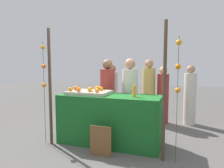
% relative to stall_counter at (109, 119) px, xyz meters
% --- Properties ---
extents(ground_plane, '(24.00, 24.00, 0.00)m').
position_rel_stall_counter_xyz_m(ground_plane, '(0.00, 0.00, -0.47)').
color(ground_plane, '#565451').
extents(stall_counter, '(1.94, 0.71, 0.94)m').
position_rel_stall_counter_xyz_m(stall_counter, '(0.00, 0.00, 0.00)').
color(stall_counter, '#196023').
rests_on(stall_counter, ground_plane).
extents(orange_tray, '(0.81, 0.60, 0.06)m').
position_rel_stall_counter_xyz_m(orange_tray, '(-0.43, 0.03, 0.50)').
color(orange_tray, '#B2AD99').
rests_on(orange_tray, stall_counter).
extents(orange_0, '(0.08, 0.08, 0.08)m').
position_rel_stall_counter_xyz_m(orange_0, '(-0.76, -0.14, 0.57)').
color(orange_0, orange).
rests_on(orange_0, orange_tray).
extents(orange_1, '(0.08, 0.08, 0.08)m').
position_rel_stall_counter_xyz_m(orange_1, '(-0.19, -0.15, 0.57)').
color(orange_1, orange).
rests_on(orange_1, orange_tray).
extents(orange_2, '(0.08, 0.08, 0.08)m').
position_rel_stall_counter_xyz_m(orange_2, '(-0.32, 0.25, 0.57)').
color(orange_2, orange).
rests_on(orange_2, orange_tray).
extents(orange_3, '(0.08, 0.08, 0.08)m').
position_rel_stall_counter_xyz_m(orange_3, '(-0.37, -0.08, 0.57)').
color(orange_3, orange).
rests_on(orange_3, orange_tray).
extents(orange_4, '(0.09, 0.09, 0.09)m').
position_rel_stall_counter_xyz_m(orange_4, '(-0.75, 0.04, 0.58)').
color(orange_4, orange).
rests_on(orange_4, orange_tray).
extents(orange_5, '(0.08, 0.08, 0.08)m').
position_rel_stall_counter_xyz_m(orange_5, '(-0.41, 0.02, 0.57)').
color(orange_5, orange).
rests_on(orange_5, orange_tray).
extents(orange_6, '(0.09, 0.09, 0.09)m').
position_rel_stall_counter_xyz_m(orange_6, '(-0.56, -0.17, 0.58)').
color(orange_6, orange).
rests_on(orange_6, orange_tray).
extents(orange_7, '(0.08, 0.08, 0.08)m').
position_rel_stall_counter_xyz_m(orange_7, '(-0.23, 0.15, 0.57)').
color(orange_7, orange).
rests_on(orange_7, orange_tray).
extents(orange_8, '(0.09, 0.09, 0.09)m').
position_rel_stall_counter_xyz_m(orange_8, '(-0.31, 0.11, 0.58)').
color(orange_8, orange).
rests_on(orange_8, orange_tray).
extents(juice_bottle, '(0.07, 0.07, 0.22)m').
position_rel_stall_counter_xyz_m(juice_bottle, '(0.50, -0.07, 0.58)').
color(juice_bottle, orange).
rests_on(juice_bottle, stall_counter).
extents(chalkboard_sign, '(0.38, 0.03, 0.52)m').
position_rel_stall_counter_xyz_m(chalkboard_sign, '(0.05, -0.57, -0.22)').
color(chalkboard_sign, brown).
rests_on(chalkboard_sign, ground_plane).
extents(vendor_left, '(0.33, 0.33, 1.64)m').
position_rel_stall_counter_xyz_m(vendor_left, '(-0.26, 0.59, 0.29)').
color(vendor_left, maroon).
rests_on(vendor_left, ground_plane).
extents(vendor_right, '(0.33, 0.33, 1.65)m').
position_rel_stall_counter_xyz_m(vendor_right, '(0.25, 0.61, 0.30)').
color(vendor_right, beige).
rests_on(vendor_right, ground_plane).
extents(crowd_person_0, '(0.31, 0.31, 1.52)m').
position_rel_stall_counter_xyz_m(crowd_person_0, '(-0.51, 1.59, 0.24)').
color(crowd_person_0, '#99999E').
rests_on(crowd_person_0, ground_plane).
extents(crowd_person_1, '(0.30, 0.30, 1.51)m').
position_rel_stall_counter_xyz_m(crowd_person_1, '(1.49, 1.89, 0.23)').
color(crowd_person_1, beige).
rests_on(crowd_person_1, ground_plane).
extents(crowd_person_2, '(0.30, 0.30, 1.48)m').
position_rel_stall_counter_xyz_m(crowd_person_2, '(0.83, 1.76, 0.22)').
color(crowd_person_2, maroon).
rests_on(crowd_person_2, ground_plane).
extents(crowd_person_3, '(0.33, 0.33, 1.66)m').
position_rel_stall_counter_xyz_m(crowd_person_3, '(0.47, 1.68, 0.30)').
color(crowd_person_3, tan).
rests_on(crowd_person_3, ground_plane).
extents(canopy_post_left, '(0.06, 0.06, 2.19)m').
position_rel_stall_counter_xyz_m(canopy_post_left, '(-1.05, -0.39, 0.63)').
color(canopy_post_left, '#473828').
rests_on(canopy_post_left, ground_plane).
extents(canopy_post_right, '(0.06, 0.06, 2.19)m').
position_rel_stall_counter_xyz_m(canopy_post_right, '(1.05, -0.39, 0.63)').
color(canopy_post_right, '#473828').
rests_on(canopy_post_right, ground_plane).
extents(garland_strand_left, '(0.10, 0.09, 1.95)m').
position_rel_stall_counter_xyz_m(garland_strand_left, '(-1.18, -0.40, 0.94)').
color(garland_strand_left, '#2D4C23').
rests_on(garland_strand_left, ground_plane).
extents(garland_strand_right, '(0.09, 0.09, 1.95)m').
position_rel_stall_counter_xyz_m(garland_strand_right, '(1.24, -0.40, 0.98)').
color(garland_strand_right, '#2D4C23').
rests_on(garland_strand_right, ground_plane).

